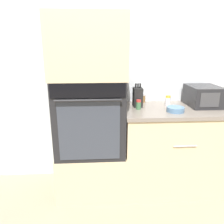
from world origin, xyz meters
The scene contains 12 objects.
ground_plane centered at (0.00, 0.00, 0.00)m, with size 12.00×12.00×0.00m, color gray.
wall_back centered at (0.00, 0.63, 1.25)m, with size 8.00×0.05×2.50m.
oven_cabinet_base centered at (-0.34, 0.30, 0.24)m, with size 0.68×0.60×0.47m.
wall_oven centered at (-0.34, 0.30, 0.84)m, with size 0.66×0.64×0.74m.
oven_cabinet_upper centered at (-0.34, 0.30, 1.50)m, with size 0.68×0.60×0.56m.
counter_unit centered at (0.53, 0.30, 0.45)m, with size 1.09×0.63×0.90m.
microwave centered at (0.84, 0.37, 1.01)m, with size 0.31×0.36×0.21m.
knife_block centered at (0.15, 0.39, 1.00)m, with size 0.09×0.13×0.24m.
bowl centered at (0.48, 0.17, 0.93)m, with size 0.17×0.17×0.05m.
condiment_jar_near centered at (0.14, 0.28, 0.95)m, with size 0.05×0.05×0.10m.
condiment_jar_mid centered at (0.24, 0.55, 0.95)m, with size 0.05×0.05×0.10m.
condiment_jar_far centered at (0.48, 0.42, 0.95)m, with size 0.06×0.06×0.11m.
Camera 1 is at (-0.25, -1.80, 1.50)m, focal length 35.00 mm.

